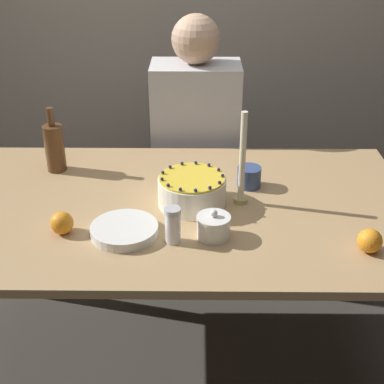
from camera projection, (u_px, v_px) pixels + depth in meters
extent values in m
plane|color=#3D3833|center=(181.00, 356.00, 2.24)|extent=(12.00, 12.00, 0.00)
cube|color=tan|center=(179.00, 207.00, 1.89)|extent=(1.67, 0.96, 0.03)
cylinder|color=tan|center=(14.00, 230.00, 2.45)|extent=(0.07, 0.07, 0.71)
cylinder|color=tan|center=(353.00, 232.00, 2.43)|extent=(0.07, 0.07, 0.71)
cylinder|color=white|center=(192.00, 192.00, 1.86)|extent=(0.24, 0.24, 0.10)
cylinder|color=yellow|center=(192.00, 178.00, 1.83)|extent=(0.23, 0.23, 0.01)
sphere|color=#23284C|center=(223.00, 176.00, 1.83)|extent=(0.01, 0.01, 0.01)
sphere|color=#23284C|center=(219.00, 170.00, 1.87)|extent=(0.01, 0.01, 0.01)
sphere|color=#23284C|center=(209.00, 165.00, 1.90)|extent=(0.01, 0.01, 0.01)
sphere|color=#23284C|center=(196.00, 163.00, 1.92)|extent=(0.01, 0.01, 0.01)
sphere|color=#23284C|center=(182.00, 163.00, 1.91)|extent=(0.01, 0.01, 0.01)
sphere|color=#23284C|center=(170.00, 167.00, 1.89)|extent=(0.01, 0.01, 0.01)
sphere|color=#23284C|center=(163.00, 172.00, 1.85)|extent=(0.01, 0.01, 0.01)
sphere|color=#23284C|center=(162.00, 179.00, 1.81)|extent=(0.01, 0.01, 0.01)
sphere|color=#23284C|center=(168.00, 185.00, 1.77)|extent=(0.01, 0.01, 0.01)
sphere|color=#23284C|center=(180.00, 189.00, 1.74)|extent=(0.01, 0.01, 0.01)
sphere|color=#23284C|center=(196.00, 190.00, 1.74)|extent=(0.01, 0.01, 0.01)
sphere|color=#23284C|center=(210.00, 188.00, 1.75)|extent=(0.01, 0.01, 0.01)
sphere|color=#23284C|center=(220.00, 182.00, 1.78)|extent=(0.01, 0.01, 0.01)
cylinder|color=white|center=(213.00, 228.00, 1.68)|extent=(0.11, 0.11, 0.06)
cylinder|color=white|center=(214.00, 218.00, 1.67)|extent=(0.11, 0.11, 0.01)
sphere|color=white|center=(214.00, 213.00, 1.66)|extent=(0.02, 0.02, 0.02)
cylinder|color=white|center=(173.00, 228.00, 1.65)|extent=(0.05, 0.05, 0.10)
cylinder|color=silver|center=(173.00, 211.00, 1.62)|extent=(0.05, 0.05, 0.02)
cylinder|color=white|center=(125.00, 233.00, 1.71)|extent=(0.22, 0.22, 0.01)
cylinder|color=white|center=(124.00, 231.00, 1.71)|extent=(0.22, 0.22, 0.01)
cylinder|color=white|center=(124.00, 229.00, 1.70)|extent=(0.22, 0.22, 0.01)
cylinder|color=white|center=(124.00, 227.00, 1.70)|extent=(0.22, 0.22, 0.01)
cylinder|color=tan|center=(240.00, 200.00, 1.89)|extent=(0.05, 0.05, 0.02)
cylinder|color=silver|center=(243.00, 157.00, 1.81)|extent=(0.02, 0.02, 0.32)
cylinder|color=brown|center=(55.00, 148.00, 2.08)|extent=(0.08, 0.08, 0.19)
cylinder|color=brown|center=(50.00, 117.00, 2.02)|extent=(0.03, 0.03, 0.07)
cylinder|color=#384C7F|center=(249.00, 177.00, 1.98)|extent=(0.09, 0.09, 0.08)
sphere|color=orange|center=(62.00, 223.00, 1.70)|extent=(0.07, 0.07, 0.07)
sphere|color=orange|center=(370.00, 241.00, 1.61)|extent=(0.07, 0.07, 0.07)
cube|color=#473D33|center=(195.00, 225.00, 2.73)|extent=(0.34, 0.34, 0.45)
cube|color=silver|center=(196.00, 128.00, 2.48)|extent=(0.40, 0.24, 0.60)
sphere|color=#D8AD8C|center=(196.00, 39.00, 2.28)|extent=(0.21, 0.21, 0.21)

